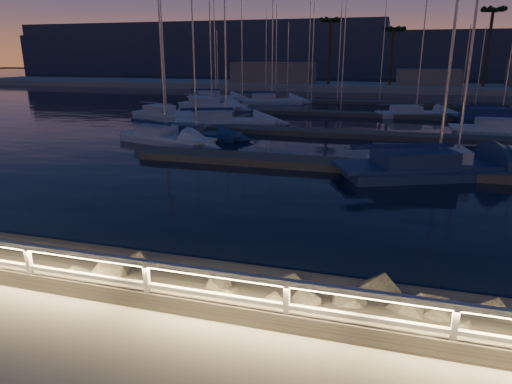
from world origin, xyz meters
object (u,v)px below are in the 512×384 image
(sailboat_b, at_px, (164,137))
(sailboat_l, at_px, (498,116))
(sailboat_a, at_px, (194,134))
(sailboat_c, at_px, (451,164))
(guard_rail, at_px, (234,285))
(sailboat_k, at_px, (414,113))
(sailboat_m, at_px, (215,97))
(sailboat_n, at_px, (270,100))
(sailboat_f, at_px, (224,121))
(sailboat_d, at_px, (433,166))
(sailboat_e, at_px, (165,114))
(sailboat_j, at_px, (211,105))

(sailboat_b, distance_m, sailboat_l, 29.97)
(sailboat_a, xyz_separation_m, sailboat_c, (16.30, -4.96, 0.05))
(guard_rail, bearing_deg, sailboat_c, 70.77)
(sailboat_k, height_order, sailboat_m, sailboat_k)
(sailboat_b, xyz_separation_m, sailboat_k, (16.72, 18.78, -0.02))
(guard_rail, bearing_deg, sailboat_n, 103.84)
(sailboat_m, bearing_deg, sailboat_f, -77.87)
(sailboat_d, relative_size, sailboat_m, 1.36)
(sailboat_d, height_order, sailboat_l, sailboat_d)
(guard_rail, bearing_deg, sailboat_f, 110.65)
(sailboat_a, relative_size, sailboat_c, 0.73)
(sailboat_a, bearing_deg, sailboat_e, 122.84)
(sailboat_b, distance_m, sailboat_n, 27.19)
(sailboat_f, bearing_deg, sailboat_k, 13.45)
(sailboat_j, relative_size, sailboat_n, 1.03)
(sailboat_a, relative_size, sailboat_f, 0.75)
(sailboat_k, xyz_separation_m, sailboat_n, (-16.41, 8.42, 0.04))
(sailboat_c, height_order, sailboat_m, sailboat_c)
(guard_rail, height_order, sailboat_k, sailboat_k)
(sailboat_a, bearing_deg, sailboat_n, 88.11)
(sailboat_d, xyz_separation_m, sailboat_k, (-0.11, 22.95, -0.07))
(sailboat_n, bearing_deg, sailboat_m, 147.74)
(sailboat_a, xyz_separation_m, sailboat_l, (22.46, 16.31, 0.03))
(sailboat_d, xyz_separation_m, sailboat_n, (-16.53, 31.37, -0.03))
(sailboat_k, bearing_deg, sailboat_j, 158.63)
(guard_rail, relative_size, sailboat_k, 3.49)
(sailboat_e, xyz_separation_m, sailboat_f, (6.86, -2.83, 0.01))
(sailboat_a, height_order, sailboat_d, sailboat_d)
(sailboat_d, bearing_deg, sailboat_j, 107.75)
(sailboat_d, bearing_deg, guard_rail, -131.01)
(guard_rail, relative_size, sailboat_n, 3.31)
(sailboat_c, relative_size, sailboat_n, 1.11)
(guard_rail, relative_size, sailboat_b, 3.54)
(sailboat_a, relative_size, sailboat_j, 0.78)
(sailboat_a, distance_m, sailboat_k, 22.89)
(sailboat_e, height_order, sailboat_n, sailboat_n)
(guard_rail, height_order, sailboat_m, sailboat_m)
(sailboat_b, relative_size, sailboat_e, 0.98)
(sailboat_f, relative_size, sailboat_l, 0.95)
(sailboat_a, height_order, sailboat_f, sailboat_f)
(sailboat_c, distance_m, sailboat_k, 22.07)
(sailboat_k, bearing_deg, sailboat_c, -105.34)
(guard_rail, height_order, sailboat_l, sailboat_l)
(sailboat_e, relative_size, sailboat_l, 0.85)
(sailboat_d, height_order, sailboat_k, sailboat_d)
(sailboat_f, relative_size, sailboat_m, 1.14)
(sailboat_c, height_order, sailboat_j, sailboat_c)
(sailboat_d, xyz_separation_m, sailboat_l, (7.12, 22.18, -0.04))
(sailboat_e, relative_size, sailboat_f, 0.89)
(sailboat_e, bearing_deg, sailboat_j, 103.31)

